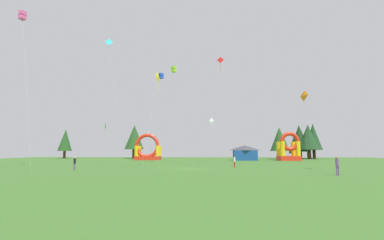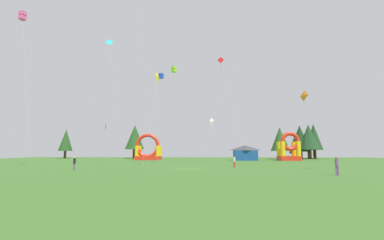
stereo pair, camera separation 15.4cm
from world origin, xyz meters
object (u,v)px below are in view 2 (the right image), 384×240
kite_blue_box (161,76)px  kite_pink_box (23,16)px  kite_white_diamond (212,122)px  kite_cyan_diamond (109,44)px  inflatable_yellow_castle (289,150)px  person_far_side (74,162)px  inflatable_orange_dome (148,151)px  person_left_edge (234,160)px  festival_tent (245,153)px  kite_lime_box (174,70)px  kite_red_diamond (221,61)px  kite_orange_diamond (303,96)px  person_near_camera (337,164)px  kite_yellow_diamond (159,78)px  kite_green_diamond (105,127)px

kite_blue_box → kite_pink_box: size_ratio=0.84×
kite_white_diamond → kite_blue_box: bearing=173.5°
kite_white_diamond → kite_cyan_diamond: (-21.38, 0.47, 16.62)m
inflatable_yellow_castle → kite_cyan_diamond: bearing=-162.8°
person_far_side → inflatable_orange_dome: bearing=-60.0°
kite_white_diamond → person_left_edge: bearing=-78.6°
kite_blue_box → person_left_edge: kite_blue_box is taller
kite_blue_box → kite_white_diamond: (10.48, -1.19, -9.75)m
festival_tent → kite_blue_box: bearing=-147.3°
kite_lime_box → kite_red_diamond: bearing=53.5°
kite_lime_box → kite_orange_diamond: (20.08, -9.28, -7.30)m
kite_white_diamond → festival_tent: 16.92m
kite_blue_box → person_near_camera: (21.50, -26.11, -16.65)m
kite_yellow_diamond → inflatable_yellow_castle: (27.07, 27.48, -10.22)m
kite_red_diamond → kite_blue_box: size_ratio=1.34×
kite_pink_box → kite_cyan_diamond: 19.29m
kite_red_diamond → kite_yellow_diamond: bearing=-114.0°
person_left_edge → kite_white_diamond: bearing=43.7°
inflatable_yellow_castle → inflatable_orange_dome: inflatable_yellow_castle is taller
inflatable_orange_dome → festival_tent: size_ratio=1.21×
kite_lime_box → kite_blue_box: bearing=123.6°
kite_cyan_diamond → inflatable_orange_dome: kite_cyan_diamond is taller
kite_yellow_diamond → kite_blue_box: bearing=98.2°
person_left_edge → inflatable_orange_dome: (-18.65, 28.64, 1.31)m
kite_blue_box → person_left_edge: size_ratio=11.05×
kite_white_diamond → kite_green_diamond: size_ratio=1.01×
kite_yellow_diamond → person_near_camera: kite_yellow_diamond is taller
kite_pink_box → kite_orange_diamond: size_ratio=1.99×
kite_cyan_diamond → kite_orange_diamond: (34.19, -13.40, -14.35)m
inflatable_yellow_castle → person_far_side: bearing=-138.4°
kite_yellow_diamond → person_near_camera: (19.23, -10.39, -11.71)m
kite_blue_box → kite_green_diamond: size_ratio=2.16×
kite_blue_box → kite_orange_diamond: (23.29, -14.12, -7.48)m
kite_blue_box → kite_yellow_diamond: (2.27, -15.73, -4.95)m
kite_red_diamond → festival_tent: size_ratio=4.40×
kite_lime_box → person_near_camera: (18.29, -21.27, -16.47)m
person_near_camera → inflatable_orange_dome: bearing=-63.8°
kite_red_diamond → kite_pink_box: size_ratio=1.13×
kite_green_diamond → person_near_camera: 48.75m
person_left_edge → festival_tent: size_ratio=0.30×
person_near_camera → inflatable_orange_dome: size_ratio=0.27×
person_far_side → person_left_edge: person_left_edge is taller
kite_blue_box → kite_green_diamond: (-13.95, 6.65, -9.85)m
kite_red_diamond → kite_orange_diamond: (10.31, -22.46, -13.40)m
kite_red_diamond → kite_yellow_diamond: (-10.72, -24.07, -10.87)m
kite_red_diamond → inflatable_orange_dome: 28.94m
kite_pink_box → inflatable_yellow_castle: kite_pink_box is taller
kite_blue_box → kite_cyan_diamond: (-10.90, -0.72, 6.87)m
kite_red_diamond → kite_green_diamond: (-26.94, -1.69, -15.77)m
kite_green_diamond → kite_orange_diamond: bearing=-29.2°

